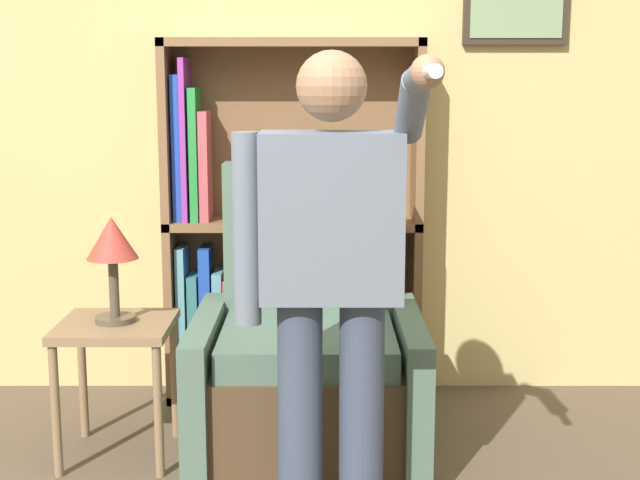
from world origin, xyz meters
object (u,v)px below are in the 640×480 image
at_px(bookcase, 266,234).
at_px(armchair, 310,367).
at_px(side_table, 118,345).
at_px(person_standing, 333,268).
at_px(table_lamp, 114,247).

xyz_separation_m(bookcase, armchair, (0.22, -0.69, -0.44)).
distance_m(bookcase, side_table, 0.98).
distance_m(person_standing, side_table, 1.21).
height_order(side_table, table_lamp, table_lamp).
bearing_deg(person_standing, side_table, 141.45).
height_order(bookcase, person_standing, bookcase).
distance_m(armchair, table_lamp, 0.94).
distance_m(armchair, person_standing, 0.93).
height_order(armchair, table_lamp, armchair).
height_order(armchair, person_standing, person_standing).
height_order(bookcase, table_lamp, bookcase).
bearing_deg(armchair, side_table, -177.66).
xyz_separation_m(armchair, side_table, (-0.78, -0.03, 0.11)).
xyz_separation_m(person_standing, side_table, (-0.87, 0.69, -0.47)).
bearing_deg(armchair, table_lamp, -177.66).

